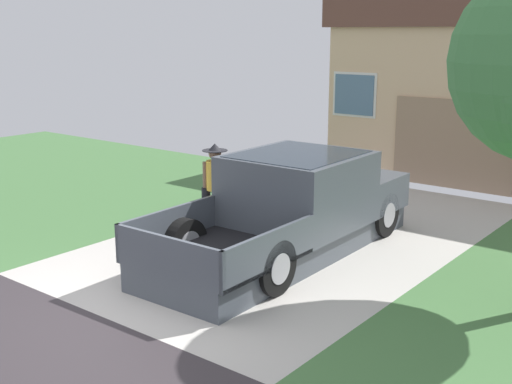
% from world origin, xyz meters
% --- Properties ---
extents(pickup_truck, '(2.17, 5.42, 1.63)m').
position_xyz_m(pickup_truck, '(0.27, 3.79, 0.73)').
color(pickup_truck, '#474E57').
rests_on(pickup_truck, ground).
extents(person_with_hat, '(0.48, 0.44, 1.70)m').
position_xyz_m(person_with_hat, '(-1.16, 3.38, 0.96)').
color(person_with_hat, black).
rests_on(person_with_hat, ground).
extents(handbag, '(0.29, 0.15, 0.36)m').
position_xyz_m(handbag, '(-0.93, 3.19, 0.11)').
color(handbag, '#232328').
rests_on(handbag, ground).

